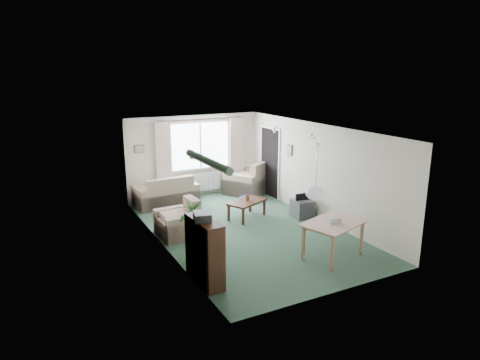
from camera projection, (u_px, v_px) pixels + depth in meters
name	position (u px, v px, depth m)	size (l,w,h in m)	color
ground	(246.00, 230.00, 10.05)	(6.50, 6.50, 0.00)	#2B4836
window	(200.00, 145.00, 12.54)	(1.80, 0.03, 1.30)	white
curtain_rod	(201.00, 119.00, 12.28)	(2.60, 0.03, 0.03)	black
curtain_left	(164.00, 157.00, 12.00)	(0.45, 0.08, 2.00)	beige
curtain_right	(237.00, 150.00, 13.02)	(0.45, 0.08, 2.00)	beige
radiator	(201.00, 182.00, 12.78)	(1.20, 0.10, 0.55)	white
doorway	(270.00, 163.00, 12.58)	(0.03, 0.95, 2.00)	black
pendant_lamp	(315.00, 193.00, 7.79)	(0.36, 0.36, 0.36)	white
tinsel_garland	(208.00, 161.00, 6.65)	(1.60, 1.60, 0.12)	#196626
bauble_cluster_a	(274.00, 128.00, 10.85)	(0.20, 0.20, 0.20)	silver
bauble_cluster_b	(313.00, 133.00, 9.95)	(0.20, 0.20, 0.20)	silver
wall_picture_back	(139.00, 149.00, 11.72)	(0.28, 0.03, 0.22)	brown
wall_picture_right	(289.00, 150.00, 11.58)	(0.03, 0.24, 0.30)	brown
sofa	(166.00, 190.00, 11.84)	(1.68, 0.89, 0.84)	beige
armchair_corner	(246.00, 178.00, 12.93)	(1.09, 1.03, 0.98)	beige
armchair_left	(179.00, 218.00, 9.64)	(0.93, 0.88, 0.83)	beige
coffee_table	(247.00, 209.00, 10.83)	(1.00, 0.56, 0.45)	black
photo_frame	(248.00, 197.00, 10.81)	(0.12, 0.02, 0.16)	brown
bookshelf	(205.00, 251.00, 7.45)	(0.32, 0.97, 1.18)	black
hifi_box	(202.00, 216.00, 7.25)	(0.28, 0.35, 0.14)	#323337
houseplant	(194.00, 229.00, 8.39)	(0.54, 0.54, 1.26)	#275A1F
dining_table	(333.00, 240.00, 8.54)	(1.15, 0.77, 0.72)	tan
gift_box	(333.00, 220.00, 8.42)	(0.25, 0.18, 0.12)	silver
tv_cube	(302.00, 209.00, 10.87)	(0.46, 0.51, 0.46)	#3F3F45
pet_bed	(248.00, 200.00, 12.21)	(0.55, 0.55, 0.11)	navy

